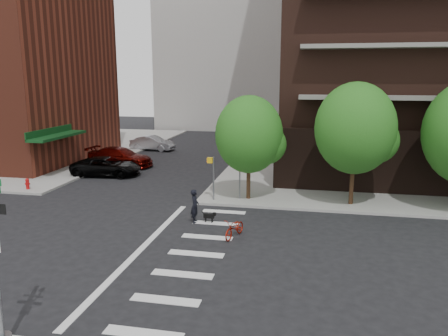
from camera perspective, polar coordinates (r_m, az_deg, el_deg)
name	(u,v)px	position (r m, az deg, el deg)	size (l,w,h in m)	color
ground	(130,249)	(19.89, -12.16, -10.25)	(120.00, 120.00, 0.00)	black
sidewalk_nw	(3,146)	(52.06, -26.87, 2.52)	(31.00, 33.00, 0.15)	gray
crosswalk	(178,252)	(19.16, -5.98, -10.90)	(3.85, 13.00, 0.01)	silver
tree_a	(249,134)	(25.80, 3.28, 4.39)	(4.00, 4.00, 5.90)	#301E11
tree_b	(355,128)	(25.60, 16.76, 4.98)	(4.50, 4.50, 6.65)	#301E11
pedestrian_signal	(219,172)	(25.91, -0.64, -0.48)	(2.18, 0.67, 2.60)	slate
fire_hydrant	(27,183)	(31.32, -24.29, -1.81)	(0.24, 0.24, 0.73)	#A50C0C
parked_car_black	(106,166)	(34.14, -15.11, 0.19)	(5.18, 2.39, 1.44)	black
parked_car_maroon	(120,157)	(37.35, -13.39, 1.40)	(5.55, 2.26, 1.61)	#470503
parked_car_silver	(153,143)	(44.99, -9.32, 3.23)	(4.50, 1.57, 1.48)	#9799A0
scooter	(235,228)	(20.57, 1.41, -7.84)	(0.61, 1.75, 0.92)	#9D1809
dog_walker	(195,206)	(22.53, -3.83, -4.98)	(0.42, 0.64, 1.75)	black
dog	(210,216)	(22.64, -1.90, -6.28)	(0.65, 0.20, 0.55)	black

